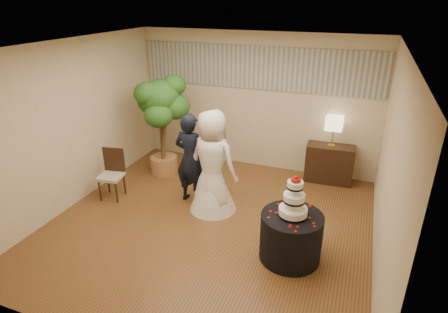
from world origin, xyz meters
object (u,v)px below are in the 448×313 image
at_px(groom, 190,159).
at_px(table_lamp, 333,132).
at_px(bride, 212,162).
at_px(wedding_cake, 294,196).
at_px(ficus_tree, 161,126).
at_px(side_chair, 111,175).
at_px(console, 329,164).
at_px(cake_table, 291,237).

bearing_deg(groom, table_lamp, -135.72).
relative_size(bride, wedding_cake, 2.95).
height_order(groom, ficus_tree, ficus_tree).
distance_m(bride, wedding_cake, 1.73).
distance_m(wedding_cake, side_chair, 3.46).
bearing_deg(console, groom, -145.82).
xyz_separation_m(bride, side_chair, (-1.86, -0.29, -0.43)).
relative_size(cake_table, wedding_cake, 1.42).
relative_size(bride, table_lamp, 3.07).
bearing_deg(table_lamp, cake_table, -94.96).
relative_size(table_lamp, ficus_tree, 0.28).
xyz_separation_m(console, ficus_tree, (-3.25, -0.80, 0.65)).
distance_m(bride, ficus_tree, 1.80).
relative_size(bride, cake_table, 2.08).
relative_size(ficus_tree, side_chair, 2.26).
distance_m(groom, side_chair, 1.50).
distance_m(table_lamp, ficus_tree, 3.34).
relative_size(cake_table, ficus_tree, 0.42).
relative_size(bride, ficus_tree, 0.86).
bearing_deg(cake_table, side_chair, 170.84).
bearing_deg(groom, console, -135.72).
distance_m(bride, side_chair, 1.94).
xyz_separation_m(console, side_chair, (-3.61, -2.07, 0.08)).
relative_size(console, ficus_tree, 0.44).
bearing_deg(table_lamp, side_chair, -150.09).
relative_size(groom, table_lamp, 2.82).
distance_m(wedding_cake, console, 2.70).
distance_m(console, table_lamp, 0.67).
bearing_deg(groom, side_chair, 24.02).
height_order(groom, console, groom).
height_order(console, table_lamp, table_lamp).
relative_size(groom, cake_table, 1.91).
height_order(groom, bride, bride).
bearing_deg(side_chair, table_lamp, 20.87).
bearing_deg(wedding_cake, console, 85.04).
height_order(cake_table, wedding_cake, wedding_cake).
distance_m(console, side_chair, 4.16).
bearing_deg(cake_table, groom, 154.07).
height_order(ficus_tree, side_chair, ficus_tree).
height_order(table_lamp, ficus_tree, ficus_tree).
bearing_deg(ficus_tree, console, 13.91).
relative_size(cake_table, console, 0.94).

